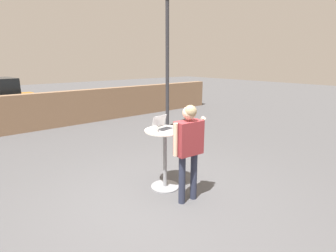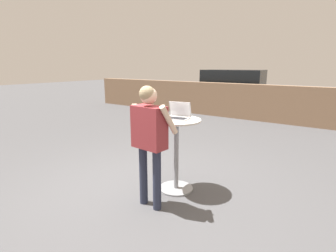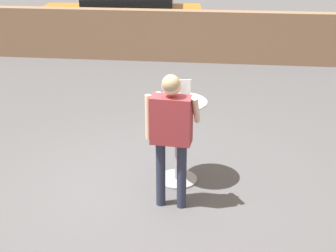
% 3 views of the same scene
% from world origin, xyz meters
% --- Properties ---
extents(ground_plane, '(50.00, 50.00, 0.00)m').
position_xyz_m(ground_plane, '(0.00, 0.00, 0.00)').
color(ground_plane, '#4C4C4F').
extents(pavement_kerb, '(15.34, 0.35, 1.23)m').
position_xyz_m(pavement_kerb, '(0.00, 6.30, 0.61)').
color(pavement_kerb, '#84664C').
rests_on(pavement_kerb, ground_plane).
extents(cafe_table, '(0.71, 0.71, 1.10)m').
position_xyz_m(cafe_table, '(0.40, 0.34, 0.68)').
color(cafe_table, gray).
rests_on(cafe_table, ground_plane).
extents(laptop, '(0.38, 0.33, 0.24)m').
position_xyz_m(laptop, '(0.39, 0.39, 1.15)').
color(laptop, '#B7BABF').
rests_on(laptop, cafe_table).
extents(coffee_mug, '(0.13, 0.09, 0.11)m').
position_xyz_m(coffee_mug, '(0.16, 0.31, 1.15)').
color(coffee_mug, white).
rests_on(coffee_mug, cafe_table).
extents(standing_person, '(0.61, 0.34, 1.62)m').
position_xyz_m(standing_person, '(0.38, -0.27, 1.03)').
color(standing_person, '#282D42').
rests_on(standing_person, ground_plane).
extents(parked_car_near_street, '(4.52, 2.08, 1.68)m').
position_xyz_m(parked_car_near_street, '(-1.86, 7.82, 0.85)').
color(parked_car_near_street, '#B76B19').
rests_on(parked_car_near_street, ground_plane).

